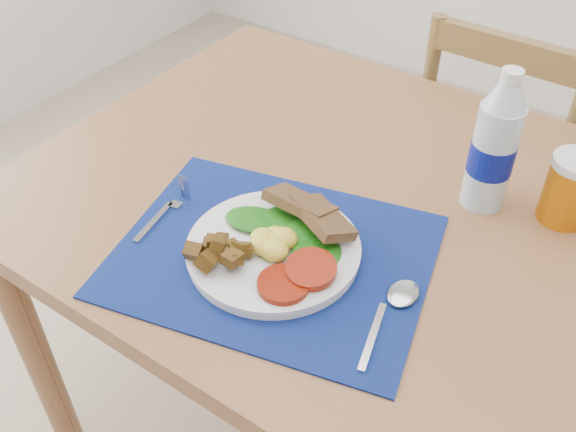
% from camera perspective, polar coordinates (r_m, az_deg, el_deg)
% --- Properties ---
extents(table, '(1.40, 0.90, 0.75)m').
position_cam_1_polar(table, '(1.13, 11.10, -3.78)').
color(table, brown).
rests_on(table, ground).
extents(chair_far, '(0.40, 0.38, 1.06)m').
position_cam_1_polar(chair_far, '(1.69, 18.20, 6.08)').
color(chair_far, brown).
rests_on(chair_far, ground).
extents(placemat, '(0.55, 0.47, 0.00)m').
position_cam_1_polar(placemat, '(1.00, -1.30, -3.50)').
color(placemat, '#040E32').
rests_on(placemat, table).
extents(breakfast_plate, '(0.27, 0.27, 0.06)m').
position_cam_1_polar(breakfast_plate, '(0.98, -1.70, -2.65)').
color(breakfast_plate, silver).
rests_on(breakfast_plate, placemat).
extents(fork, '(0.03, 0.15, 0.00)m').
position_cam_1_polar(fork, '(1.09, -10.65, 0.45)').
color(fork, '#B2B5BA').
rests_on(fork, placemat).
extents(spoon, '(0.04, 0.18, 0.01)m').
position_cam_1_polar(spoon, '(0.93, 9.40, -7.97)').
color(spoon, '#B2B5BA').
rests_on(spoon, placemat).
extents(water_bottle, '(0.07, 0.07, 0.25)m').
position_cam_1_polar(water_bottle, '(1.08, 17.81, 5.75)').
color(water_bottle, '#ADBFCC').
rests_on(water_bottle, table).
extents(juice_glass, '(0.08, 0.08, 0.11)m').
position_cam_1_polar(juice_glass, '(1.13, 23.73, 2.05)').
color(juice_glass, '#B55804').
rests_on(juice_glass, table).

